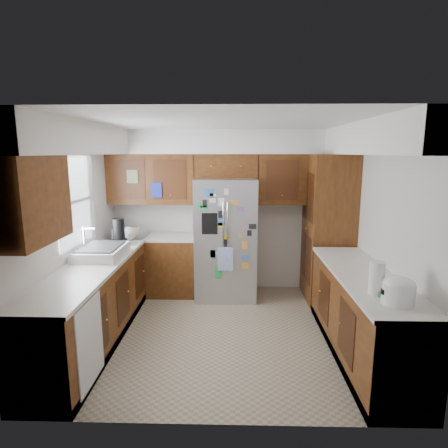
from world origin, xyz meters
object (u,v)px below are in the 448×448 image
at_px(fridge, 226,239).
at_px(paper_towel, 377,278).
at_px(rice_cooker, 399,290).
at_px(pantry, 328,228).

xyz_separation_m(fridge, paper_towel, (1.39, -2.26, 0.17)).
xyz_separation_m(fridge, rice_cooker, (1.50, -2.47, 0.14)).
xyz_separation_m(pantry, rice_cooker, (-0.00, -2.41, -0.03)).
height_order(fridge, paper_towel, fridge).
height_order(rice_cooker, paper_towel, paper_towel).
height_order(pantry, rice_cooker, pantry).
relative_size(rice_cooker, paper_towel, 0.91).
relative_size(pantry, rice_cooker, 7.78).
bearing_deg(pantry, rice_cooker, -90.01).
bearing_deg(pantry, fridge, 177.94).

